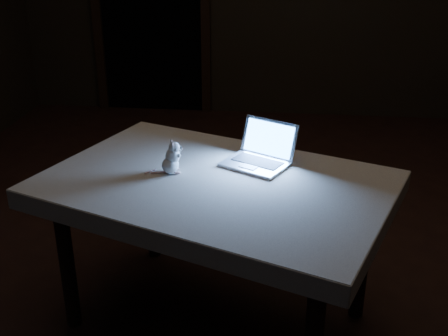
# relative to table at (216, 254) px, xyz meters

# --- Properties ---
(floor) EXTENTS (5.00, 5.00, 0.00)m
(floor) POSITION_rel_table_xyz_m (0.15, 0.48, -0.34)
(floor) COLOR black
(floor) RESTS_ON ground
(table) EXTENTS (1.47, 1.22, 0.68)m
(table) POSITION_rel_table_xyz_m (0.00, 0.00, 0.00)
(table) COLOR black
(table) RESTS_ON floor
(tablecloth) EXTENTS (1.54, 1.23, 0.08)m
(tablecloth) POSITION_rel_table_xyz_m (-0.04, 0.05, 0.31)
(tablecloth) COLOR beige
(tablecloth) RESTS_ON table
(laptop) EXTENTS (0.33, 0.32, 0.17)m
(laptop) POSITION_rel_table_xyz_m (0.15, 0.15, 0.43)
(laptop) COLOR silver
(laptop) RESTS_ON tablecloth
(plush_mouse) EXTENTS (0.12, 0.12, 0.14)m
(plush_mouse) POSITION_rel_table_xyz_m (-0.19, 0.05, 0.42)
(plush_mouse) COLOR silver
(plush_mouse) RESTS_ON tablecloth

